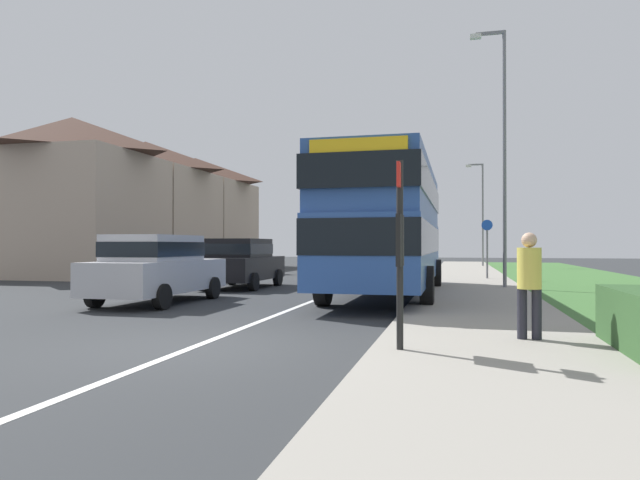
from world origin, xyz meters
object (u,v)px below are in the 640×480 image
object	(u,v)px
pedestrian_at_stop	(529,280)
double_decker_bus	(388,222)
cycle_route_sign	(487,246)
street_lamp_far	(481,207)
bus_stop_sign	(400,241)
parked_car_black	(241,261)
parked_car_silver	(157,266)
street_lamp_mid	(501,143)

from	to	relation	value
pedestrian_at_stop	double_decker_bus	bearing A→B (deg)	111.59
cycle_route_sign	street_lamp_far	xyz separation A→B (m)	(0.31, 14.39, 2.53)
double_decker_bus	pedestrian_at_stop	bearing A→B (deg)	-68.41
double_decker_bus	bus_stop_sign	world-z (taller)	double_decker_bus
pedestrian_at_stop	street_lamp_far	size ratio (longest dim) A/B	0.24
double_decker_bus	parked_car_black	distance (m)	5.86
double_decker_bus	bus_stop_sign	distance (m)	8.82
parked_car_silver	double_decker_bus	bearing A→B (deg)	30.07
parked_car_black	double_decker_bus	bearing A→B (deg)	-21.41
cycle_route_sign	bus_stop_sign	bearing A→B (deg)	-96.56
bus_stop_sign	cycle_route_sign	bearing A→B (deg)	83.44
parked_car_silver	street_lamp_mid	size ratio (longest dim) A/B	0.52
pedestrian_at_stop	bus_stop_sign	xyz separation A→B (m)	(-1.75, -1.24, 0.56)
parked_car_silver	street_lamp_mid	bearing A→B (deg)	35.13
bus_stop_sign	street_lamp_far	xyz separation A→B (m)	(2.22, 30.94, 2.42)
bus_stop_sign	cycle_route_sign	distance (m)	16.65
double_decker_bus	cycle_route_sign	bearing A→B (deg)	68.31
street_lamp_mid	bus_stop_sign	bearing A→B (deg)	-100.27
street_lamp_far	pedestrian_at_stop	bearing A→B (deg)	-90.91
parked_car_black	street_lamp_mid	size ratio (longest dim) A/B	0.48
parked_car_silver	street_lamp_far	distance (m)	27.12
parked_car_black	parked_car_silver	bearing A→B (deg)	-91.99
cycle_route_sign	street_lamp_far	bearing A→B (deg)	88.75
pedestrian_at_stop	street_lamp_far	xyz separation A→B (m)	(0.47, 29.70, 2.98)
double_decker_bus	parked_car_black	xyz separation A→B (m)	(-5.34, 2.09, -1.21)
pedestrian_at_stop	cycle_route_sign	distance (m)	15.31
pedestrian_at_stop	street_lamp_far	bearing A→B (deg)	89.09
parked_car_black	pedestrian_at_stop	size ratio (longest dim) A/B	2.43
pedestrian_at_stop	cycle_route_sign	size ratio (longest dim) A/B	0.66
parked_car_black	cycle_route_sign	size ratio (longest dim) A/B	1.61
double_decker_bus	parked_car_black	world-z (taller)	double_decker_bus
double_decker_bus	street_lamp_mid	size ratio (longest dim) A/B	1.20
bus_stop_sign	street_lamp_mid	bearing A→B (deg)	79.73
parked_car_silver	bus_stop_sign	xyz separation A→B (m)	(6.73, -5.52, 0.59)
double_decker_bus	street_lamp_far	xyz separation A→B (m)	(3.43, 22.23, 1.82)
street_lamp_mid	street_lamp_far	bearing A→B (deg)	89.74
parked_car_silver	street_lamp_mid	world-z (taller)	street_lamp_mid
double_decker_bus	cycle_route_sign	world-z (taller)	double_decker_bus
street_lamp_mid	double_decker_bus	bearing A→B (deg)	-137.71
parked_car_black	street_lamp_far	size ratio (longest dim) A/B	0.59
street_lamp_mid	street_lamp_far	world-z (taller)	street_lamp_mid
street_lamp_far	bus_stop_sign	bearing A→B (deg)	-94.10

